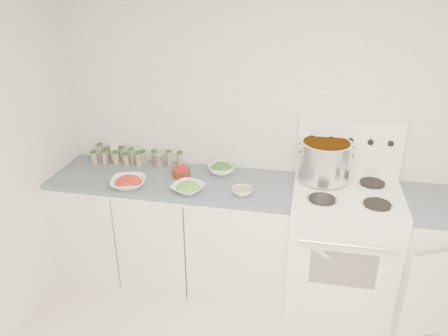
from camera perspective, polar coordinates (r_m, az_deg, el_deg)
The scene contains 12 objects.
room_walls at distance 1.87m, azimuth 5.36°, elevation -1.31°, with size 3.54×3.04×2.52m.
counter_left at distance 3.59m, azimuth -6.46°, elevation -7.86°, with size 1.85×0.62×0.90m.
stove at distance 3.44m, azimuth 15.03°, elevation -9.35°, with size 0.76×0.70×1.36m.
stock_pot at distance 3.27m, azimuth 13.06°, elevation 1.14°, with size 0.40×0.37×0.29m.
bowl_tomato at distance 3.29m, azimuth -12.39°, elevation -1.82°, with size 0.31×0.31×0.09m.
bowl_snowpea at distance 3.15m, azimuth -4.70°, elevation -2.58°, with size 0.29×0.29×0.08m.
bowl_broccoli at distance 3.42m, azimuth -0.35°, elevation -0.04°, with size 0.28×0.28×0.09m.
bowl_zucchini at distance 3.11m, azimuth 2.40°, elevation -2.98°, with size 0.19×0.19×0.06m.
bowl_pepper at distance 3.38m, azimuth -5.60°, elevation -0.42°, with size 0.14×0.14×0.09m.
salt_canister at distance 3.76m, azimuth -14.08°, elevation 2.06°, with size 0.07×0.07×0.14m, color white.
tin_can at distance 3.57m, azimuth -8.45°, elevation 1.04°, with size 0.08×0.08×0.11m, color gray.
spice_cluster at distance 3.67m, azimuth -12.28°, elevation 1.52°, with size 0.75×0.16×0.14m.
Camera 1 is at (0.16, -1.67, 2.38)m, focal length 35.00 mm.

